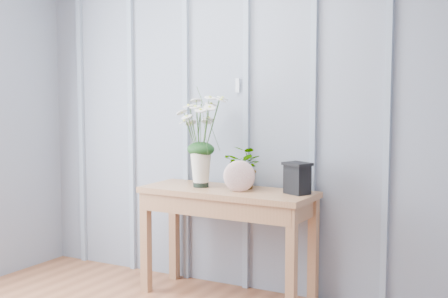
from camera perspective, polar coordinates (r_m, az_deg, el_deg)
The scene contains 5 objects.
sideboard at distance 4.68m, azimuth 0.30°, elevation -4.75°, with size 1.20×0.45×0.75m.
daisy_vase at distance 4.71m, azimuth -1.95°, elevation 1.94°, with size 0.48×0.37×0.68m.
spider_plant at distance 4.66m, azimuth 1.79°, elevation -1.52°, with size 0.27×0.23×0.30m, color #113314.
felt_disc_vessel at distance 4.54m, azimuth 1.28°, elevation -2.27°, with size 0.21×0.06×0.21m, color #9C5A68.
carved_box at distance 4.48m, azimuth 6.11°, elevation -2.40°, with size 0.21×0.19×0.21m.
Camera 1 is at (1.95, -2.02, 1.52)m, focal length 55.00 mm.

